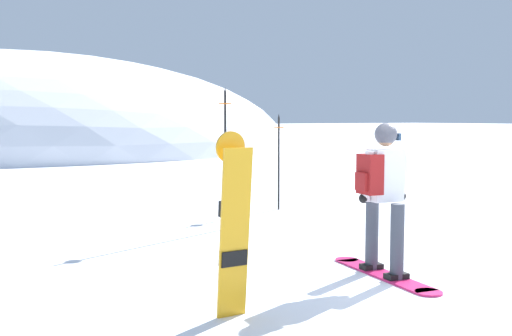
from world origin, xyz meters
TOP-DOWN VIEW (x-y plane):
  - ground_plane at (0.00, 0.00)m, footprint 300.00×300.00m
  - ridge_peak_main at (1.34, 32.48)m, footprint 31.47×28.32m
  - snowboarder_main at (-0.24, 0.58)m, footprint 0.65×1.83m
  - spare_snowboard at (-2.35, 0.15)m, footprint 0.28×0.18m
  - piste_marker_near at (1.52, 5.40)m, footprint 0.20×0.20m
  - piste_marker_far at (-0.36, 4.06)m, footprint 0.20×0.20m

SIDE VIEW (x-z plane):
  - ground_plane at x=0.00m, z-range 0.00..0.00m
  - ridge_peak_main at x=1.34m, z-range -5.40..5.40m
  - spare_snowboard at x=-2.35m, z-range 0.01..1.67m
  - snowboarder_main at x=-0.24m, z-range 0.06..1.78m
  - piste_marker_near at x=1.52m, z-range 0.13..1.98m
  - piste_marker_far at x=-0.36m, z-range 0.15..2.40m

